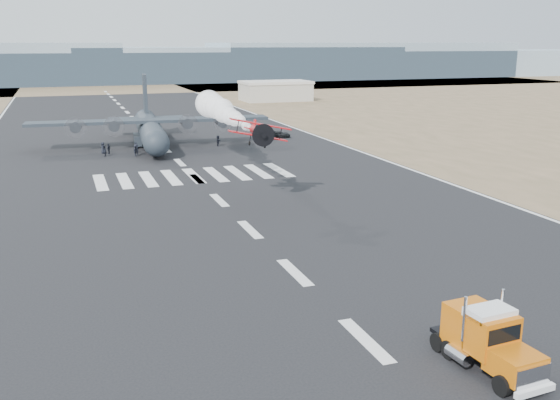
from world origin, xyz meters
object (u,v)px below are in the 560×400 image
crew_d (109,149)px  crew_f (218,141)px  support_vehicle (278,134)px  transport_aircraft (150,128)px  crew_h (104,151)px  semi_truck (487,339)px  hangar_right (276,91)px  crew_e (103,148)px  crew_b (152,145)px  crew_a (137,150)px  crew_g (136,147)px  crew_c (136,150)px  aerobatic_biplane (259,131)px

crew_d → crew_f: bearing=129.6°
support_vehicle → crew_d: size_ratio=2.80×
transport_aircraft → crew_h: 12.17m
semi_truck → support_vehicle: size_ratio=1.74×
hangar_right → crew_e: hangar_right is taller
support_vehicle → crew_f: crew_f is taller
support_vehicle → crew_b: crew_b is taller
crew_f → crew_h: bearing=97.7°
crew_a → crew_g: size_ratio=0.99×
semi_truck → support_vehicle: 85.39m
hangar_right → crew_d: hangar_right is taller
hangar_right → crew_g: size_ratio=11.85×
semi_truck → crew_f: 77.91m
hangar_right → crew_f: size_ratio=11.23×
crew_a → crew_b: 4.75m
hangar_right → transport_aircraft: size_ratio=0.51×
support_vehicle → crew_c: bearing=128.7°
crew_e → aerobatic_biplane: bearing=23.6°
transport_aircraft → crew_h: bearing=-129.8°
semi_truck → crew_e: size_ratio=4.39×
semi_truck → aerobatic_biplane: (-0.87, 38.06, 6.26)m
crew_b → crew_d: 7.18m
transport_aircraft → crew_h: size_ratio=23.16×
crew_d → crew_e: (-0.84, 0.69, 0.09)m
crew_g → crew_h: (-5.04, -1.97, -0.00)m
aerobatic_biplane → crew_e: aerobatic_biplane is taller
hangar_right → crew_c: hangar_right is taller
crew_e → crew_f: 19.11m
crew_c → crew_e: crew_c is taller
hangar_right → semi_truck: hangar_right is taller
aerobatic_biplane → transport_aircraft: 45.09m
crew_b → transport_aircraft: bearing=-120.9°
support_vehicle → crew_g: crew_g is taller
transport_aircraft → crew_c: transport_aircraft is taller
aerobatic_biplane → hangar_right: bearing=73.3°
aerobatic_biplane → crew_f: size_ratio=3.61×
crew_d → crew_e: crew_e is taller
crew_g → transport_aircraft: bearing=-142.6°
semi_truck → transport_aircraft: bearing=90.0°
semi_truck → support_vehicle: semi_truck is taller
crew_a → crew_c: bearing=165.1°
hangar_right → crew_g: hangar_right is taller
support_vehicle → crew_h: size_ratio=2.66×
crew_c → crew_h: (-4.64, 1.35, -0.05)m
crew_b → crew_e: size_ratio=1.00×
hangar_right → crew_d: 96.40m
crew_f → crew_g: (-14.04, -1.88, -0.05)m
crew_a → crew_c: size_ratio=0.94×
crew_d → aerobatic_biplane: bearing=53.3°
crew_f → crew_h: 19.47m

